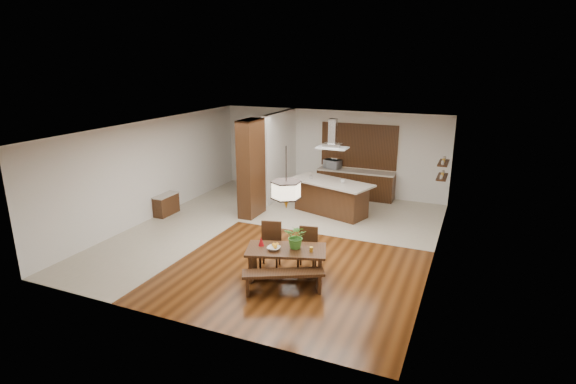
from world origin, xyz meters
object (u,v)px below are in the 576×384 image
at_px(dining_table, 286,257).
at_px(microwave, 332,164).
at_px(island_cup, 343,181).
at_px(hallway_console, 166,205).
at_px(range_hood, 333,134).
at_px(dining_chair_left, 270,246).
at_px(dining_bench, 283,282).
at_px(kitchen_island, 331,197).
at_px(pendant_lantern, 286,178).
at_px(foliage_plant, 296,236).
at_px(fruit_bowl, 274,248).
at_px(dining_chair_right, 307,249).

relative_size(dining_table, microwave, 3.31).
bearing_deg(microwave, island_cup, -48.48).
bearing_deg(dining_table, hallway_console, 154.41).
distance_m(range_hood, microwave, 2.42).
xyz_separation_m(hallway_console, dining_chair_left, (4.46, -2.04, 0.21)).
bearing_deg(island_cup, microwave, 115.73).
bearing_deg(range_hood, dining_bench, -82.86).
bearing_deg(kitchen_island, microwave, 124.68).
bearing_deg(island_cup, pendant_lantern, -89.13).
distance_m(dining_bench, pendant_lantern, 2.10).
bearing_deg(foliage_plant, microwave, 100.98).
xyz_separation_m(hallway_console, island_cup, (4.94, 1.97, 0.77)).
bearing_deg(fruit_bowl, range_hood, 92.81).
relative_size(kitchen_island, range_hood, 3.03).
relative_size(dining_table, fruit_bowl, 6.79).
bearing_deg(dining_bench, dining_chair_right, 87.23).
bearing_deg(dining_chair_left, fruit_bowl, -71.45).
relative_size(island_cup, microwave, 0.22).
xyz_separation_m(dining_chair_left, kitchen_island, (0.11, 4.09, 0.01)).
bearing_deg(dining_chair_left, foliage_plant, -32.41).
height_order(hallway_console, pendant_lantern, pendant_lantern).
xyz_separation_m(hallway_console, kitchen_island, (4.56, 2.05, 0.22)).
relative_size(range_hood, island_cup, 7.17).
xyz_separation_m(pendant_lantern, island_cup, (-0.07, 4.37, -1.16)).
height_order(pendant_lantern, microwave, pendant_lantern).
distance_m(dining_bench, dining_chair_right, 1.22).
bearing_deg(dining_bench, fruit_bowl, 133.72).
distance_m(pendant_lantern, kitchen_island, 4.79).
xyz_separation_m(foliage_plant, kitchen_island, (-0.63, 4.33, -0.43)).
distance_m(foliage_plant, island_cup, 4.26).
bearing_deg(island_cup, dining_bench, -87.10).
distance_m(dining_chair_left, range_hood, 4.54).
bearing_deg(dining_bench, range_hood, 97.14).
bearing_deg(foliage_plant, fruit_bowl, -145.67).
bearing_deg(dining_table, range_hood, 95.71).
bearing_deg(dining_bench, pendant_lantern, 107.79).
bearing_deg(dining_chair_left, island_cup, 68.42).
distance_m(dining_chair_left, kitchen_island, 4.10).
xyz_separation_m(dining_chair_right, kitchen_island, (-0.69, 3.84, 0.05)).
relative_size(kitchen_island, microwave, 4.88).
bearing_deg(foliage_plant, dining_table, -146.06).
xyz_separation_m(pendant_lantern, range_hood, (-0.45, 4.46, 0.22)).
bearing_deg(dining_chair_left, dining_table, -47.56).
xyz_separation_m(dining_chair_right, pendant_lantern, (-0.24, -0.61, 1.77)).
bearing_deg(dining_chair_right, microwave, 91.01).
bearing_deg(foliage_plant, kitchen_island, 98.26).
distance_m(dining_table, kitchen_island, 4.48).
relative_size(dining_chair_left, dining_chair_right, 1.09).
relative_size(dining_chair_left, island_cup, 8.31).
height_order(dining_chair_left, dining_chair_right, dining_chair_left).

